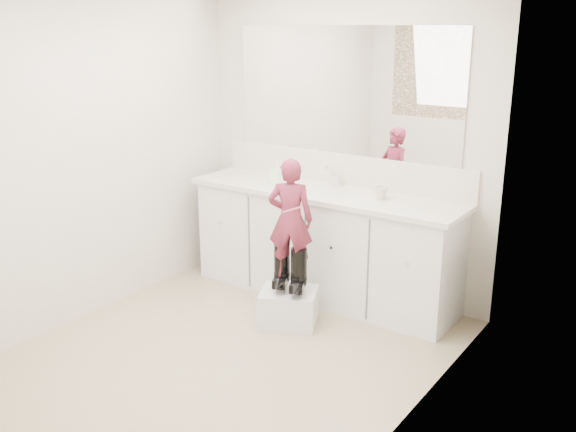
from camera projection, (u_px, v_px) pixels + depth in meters
The scene contains 17 objects.
floor at pixel (228, 354), 4.35m from camera, with size 3.00×3.00×0.00m, color #89775A.
wall_back at pixel (343, 146), 5.18m from camera, with size 2.60×2.60×0.00m, color beige.
wall_front at pixel (1, 249), 2.82m from camera, with size 2.60×2.60×0.00m, color beige.
wall_left at pixel (87, 158), 4.71m from camera, with size 3.00×3.00×0.00m, color beige.
wall_right at pixel (416, 217), 3.29m from camera, with size 3.00×3.00×0.00m, color beige.
vanity_cabinet at pixel (324, 246), 5.19m from camera, with size 2.20×0.55×0.85m, color silver.
countertop at pixel (324, 193), 5.05m from camera, with size 2.28×0.58×0.04m, color beige.
backsplash at pixel (342, 169), 5.22m from camera, with size 2.28×0.03×0.25m, color beige.
mirror at pixel (344, 91), 5.05m from camera, with size 2.00×0.02×1.00m, color white.
faucet at pixel (335, 180), 5.16m from camera, with size 0.08×0.08×0.10m, color silver.
cup at pixel (381, 193), 4.79m from camera, with size 0.10×0.10×0.10m, color beige.
soap_bottle at pixel (277, 172), 5.24m from camera, with size 0.09×0.09×0.19m, color white.
step_stool at pixel (289, 307), 4.76m from camera, with size 0.41×0.34×0.26m, color silver.
boot_left at pixel (282, 266), 4.73m from camera, with size 0.12×0.23×0.34m, color black, non-canonical shape.
boot_right at pixel (299, 271), 4.65m from camera, with size 0.12×0.23×0.34m, color black, non-canonical shape.
toddler at pixel (290, 219), 4.58m from camera, with size 0.33×0.21×0.89m, color #B63854.
toothbrush at pixel (292, 210), 4.45m from camera, with size 0.01×0.01×0.14m, color #D7537A.
Camera 1 is at (2.56, -2.96, 2.15)m, focal length 40.00 mm.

